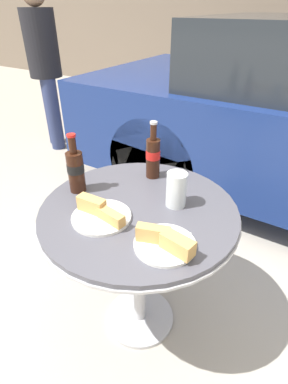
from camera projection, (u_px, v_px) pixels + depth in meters
The scene contains 8 objects.
ground_plane at pixel (140, 318), 1.54m from camera, with size 30.00×30.00×0.00m, color #A8A093.
bistro_table at pixel (139, 231), 1.23m from camera, with size 0.79×0.79×0.70m.
cola_bottle_left at pixel (153, 156), 1.33m from camera, with size 0.06×0.06×0.26m.
cola_bottle_right at pixel (76, 169), 1.22m from camera, with size 0.07×0.07×0.25m.
drinking_glass at pixel (176, 191), 1.15m from camera, with size 0.08×0.08×0.14m.
lunch_plate_near at pixel (100, 213), 1.10m from camera, with size 0.22×0.22×0.07m.
lunch_plate_far at pixel (166, 242), 0.96m from camera, with size 0.21×0.21×0.07m.
pedestrian at pixel (44, 63), 2.97m from camera, with size 0.32×0.32×1.55m.
Camera 1 is at (0.53, -0.80, 1.37)m, focal length 28.00 mm.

